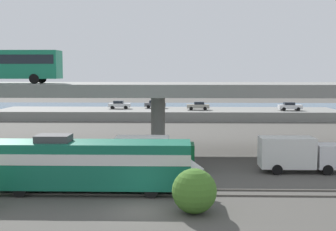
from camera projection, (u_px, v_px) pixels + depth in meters
The scene contains 15 objects.
ground_plane at pixel (143, 210), 27.88m from camera, with size 260.00×260.00×0.00m, color #4C4944.
rail_strip_near at pixel (146, 195), 31.13m from camera, with size 110.00×0.12×0.12m, color #59544C.
rail_strip_far at pixel (148, 189), 32.58m from camera, with size 110.00×0.12×0.12m, color #59544C.
train_locomotive at pixel (99, 163), 31.74m from camera, with size 15.52×3.04×4.18m.
highway_overpass at pixel (158, 91), 47.13m from camera, with size 96.00×10.85×7.42m.
transit_bus_on_overpass at pixel (2, 64), 46.08m from camera, with size 12.00×2.68×3.40m.
service_truck_west at pixel (152, 153), 38.63m from camera, with size 6.80×2.46×3.04m.
service_truck_east at pixel (297, 153), 38.30m from camera, with size 6.80×2.46×3.04m.
pier_parking_lot at pixel (167, 114), 82.51m from camera, with size 62.17×11.92×1.66m, color gray.
parked_car_0 at pixel (155, 104), 85.05m from camera, with size 4.01×1.83×1.50m.
parked_car_1 at pixel (290, 106), 79.84m from camera, with size 4.13×1.82×1.50m.
parked_car_2 at pixel (198, 106), 81.15m from camera, with size 4.07×1.99×1.50m.
parked_car_3 at pixel (119, 105), 83.70m from camera, with size 4.04×1.92×1.50m.
harbor_water at pixel (170, 108), 105.47m from camera, with size 140.00×36.00×0.01m, color #385B7A.
shrub_right at pixel (194, 191), 27.20m from camera, with size 2.77×2.77×2.77m, color #407126.
Camera 1 is at (2.31, -27.11, 8.67)m, focal length 47.61 mm.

